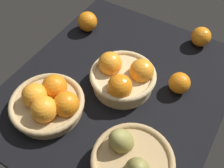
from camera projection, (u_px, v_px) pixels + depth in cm
name	position (u px, v px, depth cm)	size (l,w,h in cm)	color
market_tray	(118.00, 89.00, 95.79)	(84.00, 72.00, 3.00)	black
basket_center	(123.00, 77.00, 90.89)	(22.92, 22.92, 11.83)	tan
basket_near_right	(49.00, 102.00, 85.11)	(24.38, 24.38, 10.87)	tan
basket_far_right_pears	(132.00, 162.00, 72.40)	(23.03, 23.03, 14.35)	tan
loose_orange_front_gap	(87.00, 22.00, 111.00)	(8.25, 8.25, 8.25)	orange
loose_orange_back_gap	(179.00, 83.00, 90.74)	(7.45, 7.45, 7.45)	orange
loose_orange_side_gap	(201.00, 37.00, 105.29)	(7.87, 7.87, 7.87)	orange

